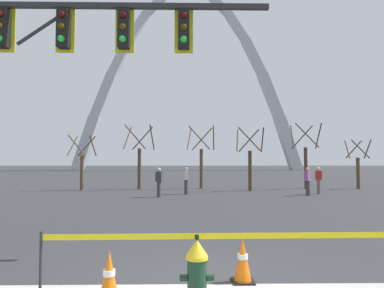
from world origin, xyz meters
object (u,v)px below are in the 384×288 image
Objects in this scene: pedestrian_walking_right at (186,180)px; pedestrian_standing_center at (319,180)px; traffic_cone_by_hydrant at (243,260)px; pedestrian_walking_left at (159,182)px; pedestrian_near_trees at (308,181)px; monument_arch at (187,87)px; traffic_cone_mid_sidewalk at (109,277)px; traffic_signal_gantry at (45,56)px; fire_hydrant at (197,274)px.

pedestrian_standing_center is at bearing 0.37° from pedestrian_walking_right.
traffic_cone_by_hydrant is 0.46× the size of pedestrian_standing_center.
pedestrian_walking_left and pedestrian_near_trees have the same top height.
pedestrian_standing_center is 1.00× the size of pedestrian_near_trees.
pedestrian_walking_left is 8.35m from pedestrian_near_trees.
monument_arch is 29.35× the size of pedestrian_walking_right.
traffic_cone_mid_sidewalk is at bearing -119.58° from pedestrian_near_trees.
pedestrian_near_trees is (5.91, 13.20, 0.46)m from traffic_cone_by_hydrant.
traffic_signal_gantry is 15.43m from pedestrian_near_trees.
pedestrian_walking_left is at bearing 80.26° from traffic_signal_gantry.
monument_arch is at bearing 90.68° from traffic_cone_by_hydrant.
traffic_signal_gantry is at bearing 153.22° from traffic_cone_by_hydrant.
traffic_cone_by_hydrant is at bearing -116.03° from pedestrian_standing_center.
traffic_signal_gantry is (-4.21, 2.12, 4.05)m from traffic_cone_by_hydrant.
traffic_signal_gantry reaches higher than pedestrian_standing_center.
fire_hydrant is 16.97m from pedestrian_standing_center.
pedestrian_walking_left is at bearing -175.80° from pedestrian_near_trees.
monument_arch is at bearing 86.70° from traffic_signal_gantry.
monument_arch is (-0.74, 62.27, 16.68)m from traffic_cone_by_hydrant.
traffic_cone_by_hydrant is (0.78, 0.99, -0.11)m from fire_hydrant.
monument_arch reaches higher than traffic_cone_mid_sidewalk.
traffic_cone_by_hydrant is at bearing 20.63° from traffic_cone_mid_sidewalk.
monument_arch is 52.29m from pedestrian_walking_left.
pedestrian_walking_right is at bearing 172.69° from pedestrian_near_trees.
monument_arch reaches higher than pedestrian_walking_right.
traffic_signal_gantry is at bearing 127.41° from traffic_cone_mid_sidewalk.
traffic_cone_mid_sidewalk is 13.36m from pedestrian_walking_left.
traffic_cone_mid_sidewalk is 0.46× the size of pedestrian_walking_left.
traffic_cone_by_hydrant is 2.14m from traffic_cone_mid_sidewalk.
traffic_cone_by_hydrant is at bearing -89.32° from monument_arch.
pedestrian_walking_right is (-0.20, -48.19, -16.23)m from monument_arch.
pedestrian_standing_center is 1.00× the size of pedestrian_walking_right.
monument_arch is (3.47, 60.15, 12.64)m from traffic_signal_gantry.
traffic_cone_by_hydrant is 0.46× the size of pedestrian_near_trees.
traffic_cone_mid_sidewalk is at bearing -159.37° from traffic_cone_by_hydrant.
pedestrian_near_trees is (10.12, 11.08, -3.59)m from traffic_signal_gantry.
traffic_cone_mid_sidewalk is 0.46× the size of pedestrian_near_trees.
fire_hydrant is at bearing -115.26° from pedestrian_near_trees.
traffic_cone_by_hydrant is 15.73m from pedestrian_standing_center.
pedestrian_near_trees is at bearing -136.70° from pedestrian_standing_center.
pedestrian_walking_right is at bearing 85.89° from traffic_cone_mid_sidewalk.
traffic_signal_gantry reaches higher than pedestrian_walking_left.
pedestrian_near_trees is at bearing 65.87° from traffic_cone_by_hydrant.
pedestrian_walking_left is at bearing 91.74° from traffic_cone_mid_sidewalk.
traffic_cone_by_hydrant is 1.00× the size of traffic_cone_mid_sidewalk.
traffic_cone_by_hydrant is at bearing -86.18° from pedestrian_walking_right.
pedestrian_walking_right is at bearing 93.82° from traffic_cone_by_hydrant.
pedestrian_walking_left reaches higher than traffic_cone_by_hydrant.
pedestrian_near_trees is (8.33, 0.61, 0.00)m from pedestrian_walking_left.
traffic_signal_gantry is 4.92× the size of pedestrian_near_trees.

